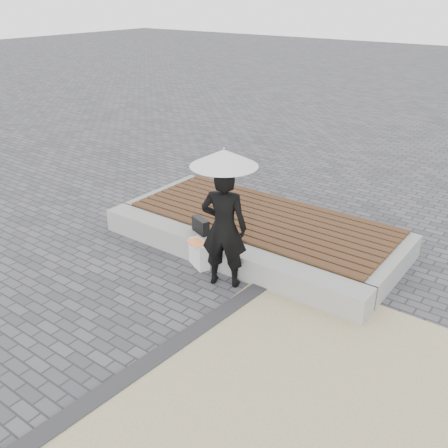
# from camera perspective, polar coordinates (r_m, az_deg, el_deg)

# --- Properties ---
(ground) EXTENTS (80.00, 80.00, 0.00)m
(ground) POSITION_cam_1_polar(r_m,az_deg,el_deg) (7.21, -7.96, -9.70)
(ground) COLOR #4B4B50
(ground) RESTS_ON ground
(terrazzo_zone) EXTENTS (5.00, 5.00, 0.02)m
(terrazzo_zone) POSITION_cam_1_polar(r_m,az_deg,el_deg) (5.56, 14.55, -23.20)
(terrazzo_zone) COLOR tan
(terrazzo_zone) RESTS_ON ground
(edging_band) EXTENTS (0.61, 5.20, 0.04)m
(edging_band) POSITION_cam_1_polar(r_m,az_deg,el_deg) (6.49, -6.21, -13.90)
(edging_band) COLOR #2B2B2D
(edging_band) RESTS_ON ground
(seating_ledge) EXTENTS (5.00, 0.45, 0.40)m
(seating_ledge) POSITION_cam_1_polar(r_m,az_deg,el_deg) (8.13, -0.21, -3.44)
(seating_ledge) COLOR gray
(seating_ledge) RESTS_ON ground
(timber_platform) EXTENTS (5.00, 2.00, 0.40)m
(timber_platform) POSITION_cam_1_polar(r_m,az_deg,el_deg) (9.02, 4.37, -0.49)
(timber_platform) COLOR gray
(timber_platform) RESTS_ON ground
(timber_decking) EXTENTS (4.60, 2.00, 0.04)m
(timber_decking) POSITION_cam_1_polar(r_m,az_deg,el_deg) (8.92, 4.42, 0.78)
(timber_decking) COLOR #50311B
(timber_decking) RESTS_ON timber_platform
(woman) EXTENTS (0.80, 0.68, 1.87)m
(woman) POSITION_cam_1_polar(r_m,az_deg,el_deg) (7.30, 0.00, -0.44)
(woman) COLOR black
(woman) RESTS_ON ground
(parasol) EXTENTS (0.96, 0.96, 1.22)m
(parasol) POSITION_cam_1_polar(r_m,az_deg,el_deg) (6.91, 0.00, 7.54)
(parasol) COLOR #BCBCC2
(parasol) RESTS_ON ground
(handbag) EXTENTS (0.39, 0.24, 0.26)m
(handbag) POSITION_cam_1_polar(r_m,az_deg,el_deg) (8.33, -2.68, -0.19)
(handbag) COLOR black
(handbag) RESTS_ON seating_ledge
(canvas_tote) EXTENTS (0.45, 0.34, 0.44)m
(canvas_tote) POSITION_cam_1_polar(r_m,az_deg,el_deg) (8.11, -2.85, -3.41)
(canvas_tote) COLOR silver
(canvas_tote) RESTS_ON ground
(magazine) EXTENTS (0.37, 0.32, 0.01)m
(magazine) POSITION_cam_1_polar(r_m,az_deg,el_deg) (7.97, -3.11, -2.12)
(magazine) COLOR #F73C52
(magazine) RESTS_ON canvas_tote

